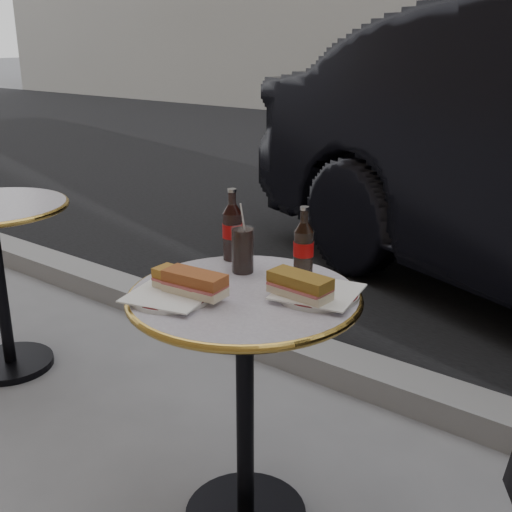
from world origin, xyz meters
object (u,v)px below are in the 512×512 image
Objects in this scene: plate_right at (318,294)px; cola_bottle_right at (304,243)px; cola_glass at (243,250)px; bistro_table at (245,413)px; plate_left at (171,297)px; cola_bottle_left at (232,224)px.

cola_bottle_right is at bearing 139.73° from plate_right.
cola_bottle_right is at bearing 22.62° from cola_glass.
bistro_table is at bearing -107.78° from cola_bottle_right.
cola_glass reaches higher than bistro_table.
cola_bottle_right reaches higher than bistro_table.
cola_glass is at bearing 85.64° from plate_left.
plate_left is at bearing -77.62° from cola_bottle_left.
bistro_table is at bearing -43.65° from cola_bottle_left.
cola_bottle_right is 0.18m from cola_glass.
cola_bottle_left is 1.65× the size of cola_glass.
cola_bottle_left is 0.26m from cola_bottle_right.
bistro_table is 0.42m from plate_right.
cola_bottle_right is (-0.11, 0.09, 0.10)m from plate_right.
cola_glass is (0.09, -0.07, -0.04)m from cola_bottle_left.
plate_right is (0.29, 0.24, 0.00)m from plate_left.
cola_bottle_right reaches higher than cola_glass.
cola_glass is at bearing -35.79° from cola_bottle_left.
plate_left is (-0.12, -0.15, 0.37)m from bistro_table.
bistro_table is 5.56× the size of cola_glass.
bistro_table is 0.46m from cola_glass.
cola_bottle_left is at bearing 165.83° from plate_right.
bistro_table is 0.42m from plate_left.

